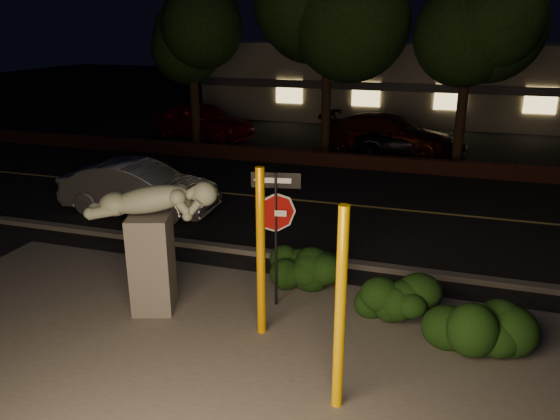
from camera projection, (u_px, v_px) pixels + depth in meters
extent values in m
plane|color=black|center=(376.00, 179.00, 18.14)|extent=(90.00, 90.00, 0.00)
cube|color=#4C4944|center=(273.00, 366.00, 8.20)|extent=(14.00, 6.00, 0.02)
cube|color=black|center=(361.00, 206.00, 15.43)|extent=(80.00, 8.00, 0.01)
cube|color=gold|center=(361.00, 206.00, 15.42)|extent=(80.00, 0.12, 0.00)
cube|color=#4C4944|center=(330.00, 261.00, 11.71)|extent=(80.00, 0.25, 0.12)
cube|color=#492217|center=(382.00, 163.00, 19.23)|extent=(40.00, 0.35, 0.50)
cube|color=black|center=(398.00, 139.00, 24.46)|extent=(40.00, 12.00, 0.01)
cube|color=gray|center=(415.00, 78.00, 31.04)|extent=(22.00, 10.00, 4.00)
cube|color=#333338|center=(407.00, 87.00, 26.44)|extent=(22.00, 0.20, 0.40)
cube|color=#FFD87F|center=(289.00, 91.00, 28.32)|extent=(1.40, 0.08, 1.20)
cube|color=#FFD87F|center=(366.00, 94.00, 27.18)|extent=(1.40, 0.08, 1.20)
cube|color=#FFD87F|center=(450.00, 97.00, 26.04)|extent=(1.40, 0.08, 1.20)
cube|color=#FFD87F|center=(541.00, 101.00, 24.90)|extent=(1.40, 0.08, 1.20)
cylinder|color=black|center=(195.00, 101.00, 22.52)|extent=(0.36, 0.36, 3.75)
ellipsoid|color=black|center=(190.00, 12.00, 21.40)|extent=(4.60, 4.60, 4.14)
cylinder|color=black|center=(326.00, 100.00, 21.06)|extent=(0.36, 0.36, 4.25)
cylinder|color=black|center=(461.00, 110.00, 19.31)|extent=(0.36, 0.36, 4.00)
cylinder|color=#F09900|center=(261.00, 254.00, 8.66)|extent=(0.14, 0.14, 2.85)
cylinder|color=#FABB00|center=(340.00, 312.00, 6.90)|extent=(0.14, 0.14, 2.85)
cylinder|color=black|center=(276.00, 242.00, 9.60)|extent=(0.05, 0.05, 2.51)
cube|color=white|center=(276.00, 213.00, 9.43)|extent=(0.37, 0.10, 0.11)
cube|color=black|center=(276.00, 180.00, 9.24)|extent=(0.84, 0.18, 0.27)
cube|color=white|center=(276.00, 180.00, 9.24)|extent=(0.53, 0.12, 0.11)
cube|color=#4C4944|center=(152.00, 264.00, 9.56)|extent=(0.88, 0.88, 1.79)
sphere|color=slate|center=(204.00, 194.00, 9.15)|extent=(0.42, 0.42, 0.42)
ellipsoid|color=black|center=(298.00, 263.00, 10.64)|extent=(1.91, 1.09, 0.94)
ellipsoid|color=black|center=(395.00, 295.00, 9.35)|extent=(1.67, 1.28, 0.97)
ellipsoid|color=black|center=(480.00, 322.00, 8.44)|extent=(1.61, 1.18, 1.02)
imported|color=#ADAEB2|center=(139.00, 188.00, 14.74)|extent=(4.25, 1.56, 1.39)
imported|color=maroon|center=(202.00, 121.00, 24.38)|extent=(5.12, 2.92, 1.64)
imported|color=#3B0E05|center=(388.00, 134.00, 21.60)|extent=(5.56, 2.93, 1.54)
imported|color=black|center=(411.00, 141.00, 21.17)|extent=(4.42, 2.33, 1.19)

